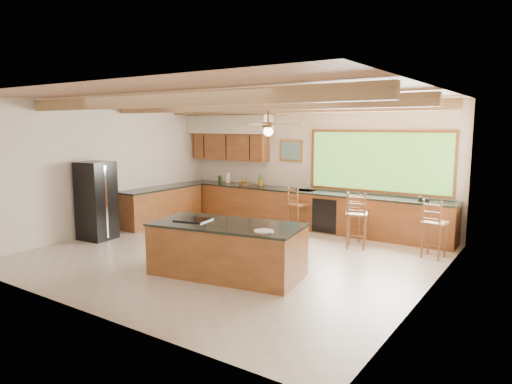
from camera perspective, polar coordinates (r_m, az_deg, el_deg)
The scene contains 9 objects.
ground at distance 8.85m, azimuth -3.04°, elevation -7.90°, with size 7.20×7.20×0.00m, color beige.
room_shell at distance 9.13m, azimuth -1.52°, elevation 6.70°, with size 7.27×6.54×3.02m.
counter_run at distance 11.22m, azimuth 1.35°, elevation -2.00°, with size 7.12×3.10×1.24m.
island at distance 7.65m, azimuth -3.64°, elevation -7.12°, with size 2.66×1.59×0.89m.
refrigerator at distance 10.51m, azimuth -19.32°, elevation -1.03°, with size 0.73×0.71×1.70m.
bar_stool_a at distance 10.61m, azimuth 5.14°, elevation -1.64°, with size 0.48×0.48×1.09m.
bar_stool_b at distance 9.39m, azimuth 12.35°, elevation -2.85°, with size 0.52×0.52×1.16m.
bar_stool_c at distance 10.02m, azimuth 12.40°, elevation -2.43°, with size 0.45×0.45×1.07m.
bar_stool_d at distance 9.09m, azimuth 21.35°, elevation -3.73°, with size 0.45×0.45×1.12m.
Camera 1 is at (5.13, -6.78, 2.46)m, focal length 32.00 mm.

